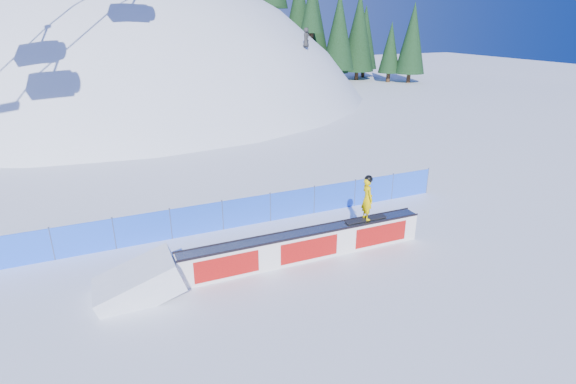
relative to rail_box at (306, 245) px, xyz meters
name	(u,v)px	position (x,y,z in m)	size (l,w,h in m)	color
ground	(233,295)	(-2.98, -1.11, -0.52)	(160.00, 160.00, 0.00)	white
snow_hill	(140,240)	(-2.98, 40.89, -18.52)	(64.00, 64.00, 64.00)	white
treeline	(328,9)	(21.98, 39.73, 8.42)	(24.87, 12.50, 18.92)	#372316
safety_fence	(197,220)	(-2.98, 3.39, 0.08)	(22.05, 0.05, 1.30)	blue
rail_box	(306,245)	(0.00, 0.00, 0.00)	(8.86, 0.68, 1.06)	white
snow_ramp	(140,295)	(-5.53, 0.04, -0.52)	(2.44, 1.63, 0.92)	white
snowboarder	(367,198)	(2.37, -0.02, 1.37)	(1.61, 0.60, 1.68)	black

